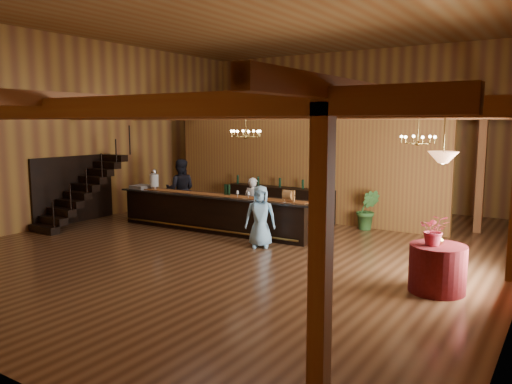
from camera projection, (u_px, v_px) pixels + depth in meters
The scene contains 27 objects.
floor at pixel (251, 244), 12.37m from camera, with size 14.00×14.00×0.00m, color brown.
ceiling at pixel (250, 14), 11.60m from camera, with size 14.00×14.00×0.00m, color olive.
wall_back at pixel (358, 129), 17.81m from camera, with size 12.00×0.10×5.50m, color olive.
wall_left at pixel (87, 130), 15.20m from camera, with size 0.10×14.00×5.50m, color olive.
beam_grid at pixel (262, 112), 12.34m from camera, with size 11.90×13.90×0.39m.
support_posts at pixel (239, 182), 11.73m from camera, with size 9.20×10.20×3.20m.
partition_wall at pixel (300, 170), 15.33m from camera, with size 9.00×0.18×3.10m, color brown.
staircase at pixel (81, 191), 14.54m from camera, with size 1.00×2.80×2.00m.
backroom_boxes at pixel (332, 195), 17.03m from camera, with size 4.10×0.60×1.10m.
tasting_bar at pixel (213, 213), 13.76m from camera, with size 6.17×1.00×1.04m.
beverage_dispenser at pixel (154, 180), 14.79m from camera, with size 0.26×0.26×0.60m.
glass_rack_tray at pixel (141, 187), 14.96m from camera, with size 0.50×0.50×0.10m, color gray.
raffle_drum at pixel (288, 195), 12.42m from camera, with size 0.34×0.24×0.30m.
bar_bottle_0 at pixel (225, 190), 13.59m from camera, with size 0.07×0.07×0.30m, color black.
bar_bottle_1 at pixel (226, 190), 13.57m from camera, with size 0.07×0.07×0.30m, color black.
bar_bottle_2 at pixel (229, 190), 13.53m from camera, with size 0.07×0.07×0.30m, color black.
backbar_shelf at pixel (280, 203), 15.52m from camera, with size 3.58×0.56×1.01m, color black.
round_table at pixel (437, 269), 8.84m from camera, with size 0.98×0.98×0.85m, color #4C0C0C.
chandelier_left at pixel (246, 133), 13.17m from camera, with size 0.80×0.80×0.65m.
chandelier_right at pixel (418, 139), 11.53m from camera, with size 0.80×0.80×0.75m.
pendant_lamp at pixel (443, 157), 8.56m from camera, with size 0.52×0.52×0.90m.
bartender at pixel (253, 204), 13.97m from camera, with size 0.54×0.35×1.47m, color white.
staff_second at pixel (181, 190), 15.39m from camera, with size 0.91×0.71×1.87m, color black.
guest at pixel (260, 216), 11.98m from camera, with size 0.73×0.48×1.50m, color #88BFE2.
floor_plant at pixel (368, 210), 13.94m from camera, with size 0.63×0.50×1.14m, color #2E5D25.
table_flowers at pixel (434, 230), 8.73m from camera, with size 0.50×0.43×0.56m, color #A12736.
table_vase at pixel (438, 236), 8.82m from camera, with size 0.15×0.15×0.31m, color olive.
Camera 1 is at (6.65, -10.07, 3.00)m, focal length 35.00 mm.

